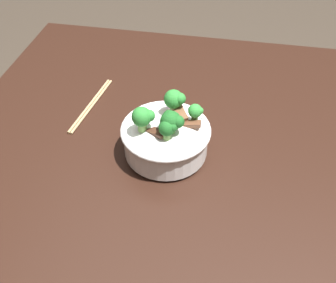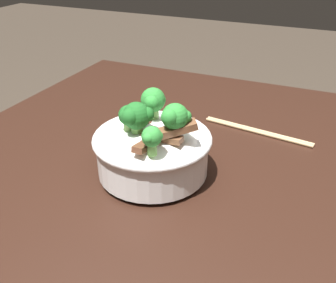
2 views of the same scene
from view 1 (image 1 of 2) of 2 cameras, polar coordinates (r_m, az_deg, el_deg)
name	(u,v)px [view 1 (image 1 of 2)]	position (r m, az deg, el deg)	size (l,w,h in m)	color
dining_table	(235,169)	(1.01, 9.74, -3.93)	(1.40, 1.01, 0.76)	black
rice_bowl	(166,135)	(0.87, -0.31, 1.01)	(0.20, 0.20, 0.15)	white
chopsticks_pair	(91,105)	(1.06, -11.18, 5.27)	(0.05, 0.24, 0.01)	tan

